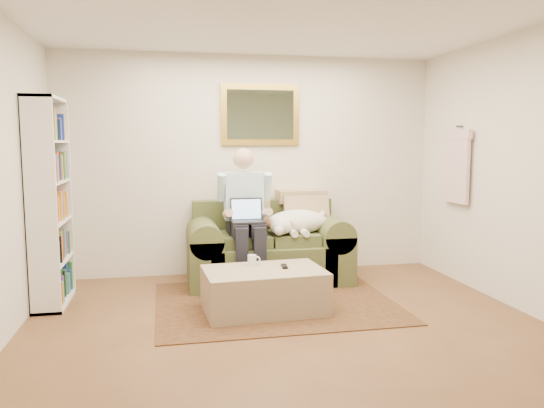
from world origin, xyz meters
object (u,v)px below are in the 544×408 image
object	(u,v)px
sofa	(268,254)
sleeping_dog	(297,222)
ottoman	(264,290)
bookshelf	(50,202)
laptop	(247,216)
coffee_mug	(252,260)
seated_man	(246,218)

from	to	relation	value
sofa	sleeping_dog	xyz separation A→B (m)	(0.32, -0.09, 0.38)
ottoman	bookshelf	xyz separation A→B (m)	(-1.98, 0.66, 0.80)
laptop	coffee_mug	xyz separation A→B (m)	(-0.05, -0.64, -0.34)
coffee_mug	bookshelf	xyz separation A→B (m)	(-1.90, 0.47, 0.55)
laptop	sleeping_dog	bearing A→B (deg)	13.64
coffee_mug	laptop	bearing A→B (deg)	85.28
sleeping_dog	seated_man	bearing A→B (deg)	-172.87
sleeping_dog	ottoman	xyz separation A→B (m)	(-0.56, -0.98, -0.49)
sofa	laptop	world-z (taller)	laptop
laptop	ottoman	size ratio (longest dim) A/B	0.32
sofa	laptop	size ratio (longest dim) A/B	5.15
seated_man	coffee_mug	world-z (taller)	seated_man
sofa	bookshelf	size ratio (longest dim) A/B	0.90
sofa	ottoman	bearing A→B (deg)	-102.67
ottoman	coffee_mug	xyz separation A→B (m)	(-0.08, 0.19, 0.25)
seated_man	ottoman	distance (m)	1.06
coffee_mug	bookshelf	size ratio (longest dim) A/B	0.05
coffee_mug	sleeping_dog	bearing A→B (deg)	50.69
laptop	ottoman	distance (m)	1.03
seated_man	bookshelf	bearing A→B (deg)	-172.78
seated_man	bookshelf	distance (m)	1.98
sofa	ottoman	distance (m)	1.10
sofa	seated_man	size ratio (longest dim) A/B	1.19
laptop	sleeping_dog	world-z (taller)	laptop
coffee_mug	seated_man	bearing A→B (deg)	85.74
seated_man	coffee_mug	bearing A→B (deg)	-94.26
laptop	coffee_mug	size ratio (longest dim) A/B	3.49
laptop	bookshelf	size ratio (longest dim) A/B	0.17
laptop	ottoman	xyz separation A→B (m)	(0.03, -0.84, -0.59)
sleeping_dog	bookshelf	size ratio (longest dim) A/B	0.37
sofa	ottoman	size ratio (longest dim) A/B	1.63
sofa	seated_man	bearing A→B (deg)	-148.55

